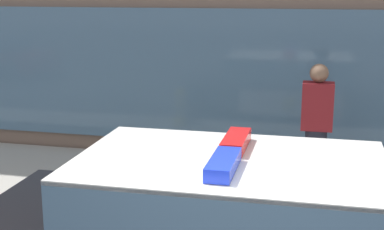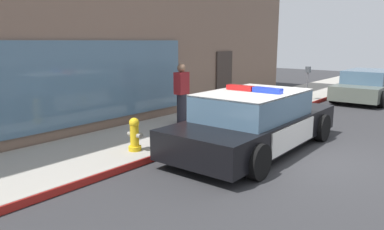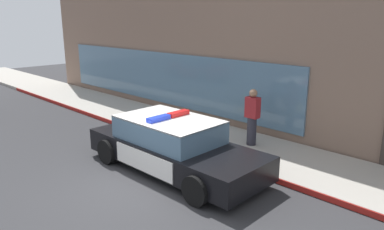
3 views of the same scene
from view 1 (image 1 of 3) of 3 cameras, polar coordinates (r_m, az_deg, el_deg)
name	(u,v)px [view 1 (image 1 of 3)]	position (r m, az deg, el deg)	size (l,w,h in m)	color
sidewalk	(289,199)	(7.50, 10.01, -8.54)	(48.00, 2.61, 0.15)	#A39E93
fire_hydrant	(98,173)	(7.15, -9.66, -5.96)	(0.34, 0.39, 0.73)	gold
pedestrian_on_sidewalk	(316,128)	(7.38, 12.69, -1.36)	(0.40, 0.28, 1.71)	#23232D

